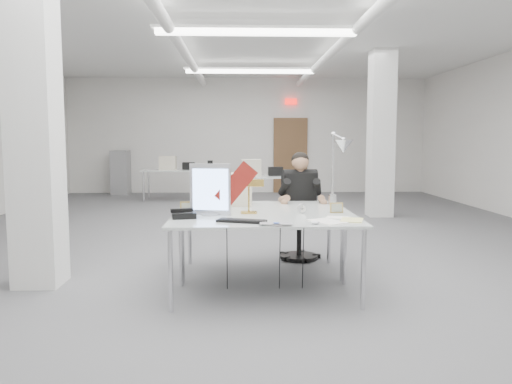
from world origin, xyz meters
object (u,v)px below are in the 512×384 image
at_px(laptop, 276,225).
at_px(bankers_lamp, 249,198).
at_px(desk_main, 265,220).
at_px(office_chair, 299,215).
at_px(architect_lamp, 337,171).
at_px(desk_phone, 184,215).
at_px(beige_monitor, 235,189).
at_px(seated_person, 300,188).
at_px(monitor, 210,189).

bearing_deg(laptop, bankers_lamp, 107.94).
height_order(desk_main, office_chair, office_chair).
xyz_separation_m(office_chair, architect_lamp, (0.31, -0.80, 0.60)).
relative_size(desk_main, desk_phone, 8.12).
relative_size(laptop, beige_monitor, 0.75).
relative_size(bankers_lamp, beige_monitor, 0.84).
bearing_deg(office_chair, beige_monitor, -152.74).
distance_m(bankers_lamp, beige_monitor, 0.67).
distance_m(desk_main, architect_lamp, 1.16).
bearing_deg(desk_main, architect_lamp, 41.44).
height_order(office_chair, laptop, office_chair).
bearing_deg(seated_person, laptop, -108.00).
xyz_separation_m(desk_main, beige_monitor, (-0.30, 1.01, 0.19)).
relative_size(monitor, desk_phone, 2.28).
bearing_deg(beige_monitor, office_chair, 31.55).
relative_size(seated_person, desk_phone, 4.27).
bearing_deg(bankers_lamp, desk_phone, -154.45).
bearing_deg(architect_lamp, bankers_lamp, -142.63).
height_order(monitor, architect_lamp, architect_lamp).
xyz_separation_m(office_chair, seated_person, (0.00, -0.05, 0.34)).
xyz_separation_m(seated_person, architect_lamp, (0.31, -0.75, 0.26)).
height_order(beige_monitor, architect_lamp, architect_lamp).
bearing_deg(beige_monitor, desk_main, -74.31).
distance_m(office_chair, monitor, 1.68).
bearing_deg(desk_main, seated_person, 71.04).
xyz_separation_m(laptop, bankers_lamp, (-0.22, 0.77, 0.15)).
relative_size(desk_main, office_chair, 1.60).
height_order(desk_main, bankers_lamp, bankers_lamp).
bearing_deg(desk_phone, beige_monitor, 53.08).
distance_m(monitor, architect_lamp, 1.42).
bearing_deg(desk_phone, office_chair, 38.39).
distance_m(seated_person, monitor, 1.58).
relative_size(desk_phone, architect_lamp, 0.28).
xyz_separation_m(beige_monitor, architect_lamp, (1.11, -0.29, 0.22)).
xyz_separation_m(laptop, desk_phone, (-0.84, 0.49, 0.02)).
relative_size(office_chair, bankers_lamp, 3.54).
relative_size(desk_main, beige_monitor, 4.76).
relative_size(desk_main, monitor, 3.56).
height_order(office_chair, bankers_lamp, office_chair).
height_order(monitor, bankers_lamp, monitor).
bearing_deg(architect_lamp, desk_phone, -140.92).
height_order(desk_main, desk_phone, desk_phone).
height_order(desk_main, beige_monitor, beige_monitor).
xyz_separation_m(office_chair, beige_monitor, (-0.80, -0.51, 0.37)).
bearing_deg(desk_phone, seated_person, 37.39).
bearing_deg(laptop, monitor, 133.32).
xyz_separation_m(seated_person, laptop, (-0.43, -1.88, -0.13)).
relative_size(monitor, bankers_lamp, 1.60).
relative_size(laptop, bankers_lamp, 0.90).
relative_size(office_chair, seated_person, 1.19).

